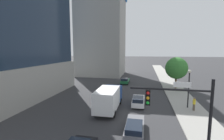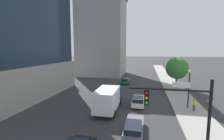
{
  "view_description": "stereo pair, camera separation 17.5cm",
  "coord_description": "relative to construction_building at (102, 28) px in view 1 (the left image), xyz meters",
  "views": [
    {
      "loc": [
        2.89,
        -6.12,
        7.96
      ],
      "look_at": [
        -1.84,
        16.83,
        5.04
      ],
      "focal_mm": 25.67,
      "sensor_mm": 36.0,
      "label": 1
    },
    {
      "loc": [
        3.06,
        -6.08,
        7.96
      ],
      "look_at": [
        -1.84,
        16.83,
        5.04
      ],
      "focal_mm": 25.67,
      "sensor_mm": 36.0,
      "label": 2
    }
  ],
  "objects": [
    {
      "name": "construction_building",
      "position": [
        0.0,
        0.0,
        0.0
      ],
      "size": [
        14.44,
        22.13,
        35.84
      ],
      "color": "#9E9B93",
      "rests_on": "ground"
    },
    {
      "name": "car_white",
      "position": [
        12.88,
        -27.49,
        -14.28
      ],
      "size": [
        1.74,
        4.4,
        1.45
      ],
      "color": "silver",
      "rests_on": "ground"
    },
    {
      "name": "car_gray",
      "position": [
        12.88,
        -35.68,
        -14.28
      ],
      "size": [
        1.73,
        4.67,
        1.42
      ],
      "color": "slate",
      "rests_on": "ground"
    },
    {
      "name": "pedestrian_yellow_shirt",
      "position": [
        20.07,
        -28.27,
        -13.99
      ],
      "size": [
        0.34,
        0.34,
        1.7
      ],
      "color": "brown",
      "rests_on": "sidewalk"
    },
    {
      "name": "box_truck",
      "position": [
        9.11,
        -30.1,
        -13.28
      ],
      "size": [
        2.5,
        7.17,
        3.07
      ],
      "color": "#1E4799",
      "rests_on": "ground"
    },
    {
      "name": "car_green",
      "position": [
        9.11,
        -12.61,
        -14.31
      ],
      "size": [
        1.83,
        4.44,
        1.4
      ],
      "color": "#1E6638",
      "rests_on": "ground"
    },
    {
      "name": "street_tree",
      "position": [
        19.95,
        -15.97,
        -10.67
      ],
      "size": [
        4.4,
        4.4,
        6.39
      ],
      "color": "brown",
      "rests_on": "sidewalk"
    },
    {
      "name": "street_lamp",
      "position": [
        19.54,
        -27.33,
        -11.39
      ],
      "size": [
        0.44,
        0.44,
        5.22
      ],
      "color": "black",
      "rests_on": "sidewalk"
    },
    {
      "name": "traffic_light_pole",
      "position": [
        16.16,
        -39.07,
        -10.87
      ],
      "size": [
        5.32,
        0.48,
        5.99
      ],
      "color": "black",
      "rests_on": "sidewalk"
    },
    {
      "name": "sidewalk",
      "position": [
        19.61,
        -23.96,
        -14.93
      ],
      "size": [
        4.15,
        120.0,
        0.15
      ],
      "primitive_type": "cube",
      "color": "#9E9B93",
      "rests_on": "ground"
    }
  ]
}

